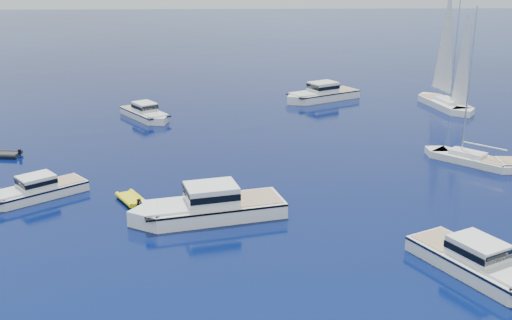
{
  "coord_description": "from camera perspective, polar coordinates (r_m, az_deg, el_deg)",
  "views": [
    {
      "loc": [
        -0.98,
        -28.62,
        18.16
      ],
      "look_at": [
        0.7,
        20.2,
        2.2
      ],
      "focal_mm": 44.04,
      "sensor_mm": 36.0,
      "label": 1
    }
  ],
  "objects": [
    {
      "name": "motor_cruiser_horizon",
      "position": [
        74.7,
        -9.96,
        3.75
      ],
      "size": [
        7.48,
        9.07,
        2.39
      ],
      "primitive_type": null,
      "rotation": [
        0.0,
        0.0,
        3.75
      ],
      "color": "silver",
      "rests_on": "ground"
    },
    {
      "name": "tender_yellow",
      "position": [
        49.63,
        -11.26,
        -3.74
      ],
      "size": [
        3.15,
        3.65,
        0.95
      ],
      "primitive_type": null,
      "rotation": [
        0.0,
        0.0,
        0.53
      ],
      "color": "yellow",
      "rests_on": "ground"
    },
    {
      "name": "motor_cruiser_distant",
      "position": [
        83.61,
        5.94,
        5.45
      ],
      "size": [
        11.69,
        8.79,
        3.01
      ],
      "primitive_type": null,
      "rotation": [
        0.0,
        0.0,
        2.1
      ],
      "color": "silver",
      "rests_on": "ground"
    },
    {
      "name": "sailboat_mid_r",
      "position": [
        60.98,
        18.93,
        -0.24
      ],
      "size": [
        8.82,
        8.84,
        14.57
      ],
      "primitive_type": null,
      "rotation": [
        0.0,
        0.0,
        0.78
      ],
      "color": "silver",
      "rests_on": "ground"
    },
    {
      "name": "sailboat_sails_r",
      "position": [
        82.48,
        16.75,
        4.6
      ],
      "size": [
        5.44,
        12.42,
        17.69
      ],
      "primitive_type": null,
      "rotation": [
        0.0,
        0.0,
        3.34
      ],
      "color": "white",
      "rests_on": "ground"
    },
    {
      "name": "ground",
      "position": [
        33.91,
        -0.01,
        -14.29
      ],
      "size": [
        400.0,
        400.0,
        0.0
      ],
      "primitive_type": "plane",
      "color": "#081B54",
      "rests_on": "ground"
    },
    {
      "name": "motor_cruiser_right",
      "position": [
        40.43,
        19.51,
        -9.73
      ],
      "size": [
        7.61,
        10.61,
        2.71
      ],
      "primitive_type": null,
      "rotation": [
        0.0,
        0.0,
        3.63
      ],
      "color": "silver",
      "rests_on": "ground"
    },
    {
      "name": "tender_grey_far",
      "position": [
        64.23,
        -22.04,
        0.31
      ],
      "size": [
        3.77,
        2.43,
        0.95
      ],
      "primitive_type": null,
      "rotation": [
        0.0,
        0.0,
        1.43
      ],
      "color": "black",
      "rests_on": "ground"
    },
    {
      "name": "motor_cruiser_centre",
      "position": [
        45.99,
        -4.33,
        -5.22
      ],
      "size": [
        12.71,
        6.66,
        3.19
      ],
      "primitive_type": null,
      "rotation": [
        0.0,
        0.0,
        1.82
      ],
      "color": "white",
      "rests_on": "ground"
    },
    {
      "name": "motor_cruiser_left",
      "position": [
        52.45,
        -19.36,
        -3.24
      ],
      "size": [
        8.46,
        7.65,
        2.3
      ],
      "primitive_type": null,
      "rotation": [
        0.0,
        0.0,
        2.26
      ],
      "color": "silver",
      "rests_on": "ground"
    }
  ]
}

